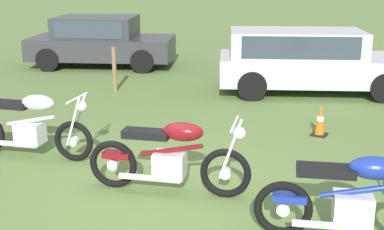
{
  "coord_description": "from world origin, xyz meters",
  "views": [
    {
      "loc": [
        3.27,
        -5.42,
        2.83
      ],
      "look_at": [
        0.05,
        0.59,
        0.87
      ],
      "focal_mm": 48.86,
      "sensor_mm": 36.0,
      "label": 1
    }
  ],
  "objects_px": {
    "car_charcoal": "(100,39)",
    "car_silver": "(304,57)",
    "motorcycle_blue": "(354,199)",
    "motorcycle_silver": "(30,126)",
    "motorcycle_maroon": "(170,157)",
    "traffic_cone": "(320,122)",
    "fence_post_wooden": "(114,69)"
  },
  "relations": [
    {
      "from": "car_charcoal",
      "to": "fence_post_wooden",
      "type": "relative_size",
      "value": 4.3
    },
    {
      "from": "motorcycle_blue",
      "to": "traffic_cone",
      "type": "xyz_separation_m",
      "value": [
        -1.25,
        3.41,
        -0.24
      ]
    },
    {
      "from": "motorcycle_maroon",
      "to": "car_charcoal",
      "type": "height_order",
      "value": "car_charcoal"
    },
    {
      "from": "motorcycle_maroon",
      "to": "traffic_cone",
      "type": "xyz_separation_m",
      "value": [
        1.08,
        3.24,
        -0.23
      ]
    },
    {
      "from": "car_silver",
      "to": "fence_post_wooden",
      "type": "xyz_separation_m",
      "value": [
        -3.89,
        -1.95,
        -0.32
      ]
    },
    {
      "from": "car_silver",
      "to": "traffic_cone",
      "type": "bearing_deg",
      "value": -92.71
    },
    {
      "from": "car_silver",
      "to": "fence_post_wooden",
      "type": "relative_size",
      "value": 4.41
    },
    {
      "from": "motorcycle_silver",
      "to": "traffic_cone",
      "type": "distance_m",
      "value": 4.78
    },
    {
      "from": "motorcycle_blue",
      "to": "car_charcoal",
      "type": "distance_m",
      "value": 10.94
    },
    {
      "from": "car_charcoal",
      "to": "motorcycle_silver",
      "type": "bearing_deg",
      "value": -83.31
    },
    {
      "from": "motorcycle_maroon",
      "to": "motorcycle_blue",
      "type": "xyz_separation_m",
      "value": [
        2.33,
        -0.17,
        0.0
      ]
    },
    {
      "from": "car_charcoal",
      "to": "traffic_cone",
      "type": "relative_size",
      "value": 8.16
    },
    {
      "from": "motorcycle_blue",
      "to": "fence_post_wooden",
      "type": "distance_m",
      "value": 7.73
    },
    {
      "from": "car_charcoal",
      "to": "motorcycle_maroon",
      "type": "bearing_deg",
      "value": -69.73
    },
    {
      "from": "car_silver",
      "to": "traffic_cone",
      "type": "distance_m",
      "value": 3.26
    },
    {
      "from": "motorcycle_blue",
      "to": "car_silver",
      "type": "bearing_deg",
      "value": 92.27
    },
    {
      "from": "motorcycle_maroon",
      "to": "fence_post_wooden",
      "type": "relative_size",
      "value": 2.01
    },
    {
      "from": "motorcycle_silver",
      "to": "motorcycle_maroon",
      "type": "bearing_deg",
      "value": -16.72
    },
    {
      "from": "motorcycle_blue",
      "to": "traffic_cone",
      "type": "bearing_deg",
      "value": 91.48
    },
    {
      "from": "motorcycle_blue",
      "to": "car_charcoal",
      "type": "bearing_deg",
      "value": 122.97
    },
    {
      "from": "motorcycle_silver",
      "to": "motorcycle_maroon",
      "type": "distance_m",
      "value": 2.54
    },
    {
      "from": "car_charcoal",
      "to": "motorcycle_blue",
      "type": "bearing_deg",
      "value": -61.43
    },
    {
      "from": "motorcycle_silver",
      "to": "fence_post_wooden",
      "type": "bearing_deg",
      "value": 95.67
    },
    {
      "from": "motorcycle_maroon",
      "to": "car_charcoal",
      "type": "bearing_deg",
      "value": 117.06
    },
    {
      "from": "fence_post_wooden",
      "to": "motorcycle_maroon",
      "type": "bearing_deg",
      "value": -46.84
    },
    {
      "from": "motorcycle_blue",
      "to": "car_charcoal",
      "type": "xyz_separation_m",
      "value": [
        -8.57,
        6.8,
        0.31
      ]
    },
    {
      "from": "motorcycle_maroon",
      "to": "traffic_cone",
      "type": "distance_m",
      "value": 3.43
    },
    {
      "from": "car_silver",
      "to": "traffic_cone",
      "type": "height_order",
      "value": "car_silver"
    },
    {
      "from": "traffic_cone",
      "to": "motorcycle_silver",
      "type": "bearing_deg",
      "value": -139.21
    },
    {
      "from": "traffic_cone",
      "to": "car_silver",
      "type": "bearing_deg",
      "value": 111.76
    },
    {
      "from": "car_charcoal",
      "to": "traffic_cone",
      "type": "xyz_separation_m",
      "value": [
        7.32,
        -3.39,
        -0.55
      ]
    },
    {
      "from": "car_charcoal",
      "to": "car_silver",
      "type": "distance_m",
      "value": 6.15
    }
  ]
}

